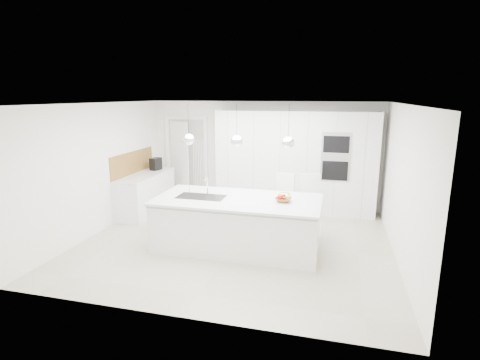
% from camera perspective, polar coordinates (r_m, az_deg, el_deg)
% --- Properties ---
extents(floor, '(5.50, 5.50, 0.00)m').
position_cam_1_polar(floor, '(7.00, -0.62, -9.35)').
color(floor, '#B9AE95').
rests_on(floor, ground).
extents(wall_back, '(5.50, 0.00, 5.50)m').
position_cam_1_polar(wall_back, '(9.03, 3.50, 3.94)').
color(wall_back, white).
rests_on(wall_back, ground).
extents(wall_left, '(0.00, 5.00, 5.00)m').
position_cam_1_polar(wall_left, '(7.80, -20.56, 1.72)').
color(wall_left, white).
rests_on(wall_left, ground).
extents(ceiling, '(5.50, 5.50, 0.00)m').
position_cam_1_polar(ceiling, '(6.48, -0.68, 11.57)').
color(ceiling, white).
rests_on(ceiling, wall_back).
extents(tall_cabinets, '(3.60, 0.60, 2.30)m').
position_cam_1_polar(tall_cabinets, '(8.63, 8.33, 2.75)').
color(tall_cabinets, white).
rests_on(tall_cabinets, floor).
extents(oven_stack, '(0.62, 0.04, 1.05)m').
position_cam_1_polar(oven_stack, '(8.25, 14.37, 3.42)').
color(oven_stack, '#A5A5A8').
rests_on(oven_stack, tall_cabinets).
extents(doorway_frame, '(1.11, 0.08, 2.13)m').
position_cam_1_polar(doorway_frame, '(9.59, -8.08, 3.00)').
color(doorway_frame, white).
rests_on(doorway_frame, floor).
extents(hallway_door, '(0.76, 0.38, 2.00)m').
position_cam_1_polar(hallway_door, '(9.65, -9.56, 2.89)').
color(hallway_door, white).
rests_on(hallway_door, floor).
extents(radiator, '(0.32, 0.04, 1.40)m').
position_cam_1_polar(radiator, '(9.50, -6.28, 1.88)').
color(radiator, white).
rests_on(radiator, floor).
extents(left_base_cabinets, '(0.60, 1.80, 0.86)m').
position_cam_1_polar(left_base_cabinets, '(8.81, -14.12, -2.10)').
color(left_base_cabinets, white).
rests_on(left_base_cabinets, floor).
extents(left_worktop, '(0.62, 1.82, 0.04)m').
position_cam_1_polar(left_worktop, '(8.71, -14.28, 0.76)').
color(left_worktop, white).
rests_on(left_worktop, left_base_cabinets).
extents(oak_backsplash, '(0.02, 1.80, 0.50)m').
position_cam_1_polar(oak_backsplash, '(8.80, -16.02, 2.57)').
color(oak_backsplash, olive).
rests_on(oak_backsplash, wall_left).
extents(island_base, '(2.80, 1.20, 0.86)m').
position_cam_1_polar(island_base, '(6.55, -0.47, -6.91)').
color(island_base, white).
rests_on(island_base, floor).
extents(island_worktop, '(2.84, 1.40, 0.04)m').
position_cam_1_polar(island_worktop, '(6.46, -0.36, -3.00)').
color(island_worktop, white).
rests_on(island_worktop, island_base).
extents(island_sink, '(0.84, 0.44, 0.18)m').
position_cam_1_polar(island_sink, '(6.62, -5.93, -3.22)').
color(island_sink, '#3F3F42').
rests_on(island_sink, island_worktop).
extents(island_tap, '(0.02, 0.02, 0.30)m').
position_cam_1_polar(island_tap, '(6.73, -4.98, -0.91)').
color(island_tap, white).
rests_on(island_tap, island_worktop).
extents(pendant_left, '(0.20, 0.20, 0.20)m').
position_cam_1_polar(pendant_left, '(6.48, -7.81, 6.13)').
color(pendant_left, white).
rests_on(pendant_left, ceiling).
extents(pendant_mid, '(0.20, 0.20, 0.20)m').
position_cam_1_polar(pendant_mid, '(6.21, -0.49, 5.96)').
color(pendant_mid, white).
rests_on(pendant_mid, ceiling).
extents(pendant_right, '(0.20, 0.20, 0.20)m').
position_cam_1_polar(pendant_right, '(6.05, 7.35, 5.67)').
color(pendant_right, white).
rests_on(pendant_right, ceiling).
extents(fruit_bowl, '(0.30, 0.30, 0.07)m').
position_cam_1_polar(fruit_bowl, '(6.29, 6.62, -3.01)').
color(fruit_bowl, olive).
rests_on(fruit_bowl, island_worktop).
extents(espresso_machine, '(0.23, 0.30, 0.29)m').
position_cam_1_polar(espresso_machine, '(9.11, -12.71, 2.41)').
color(espresso_machine, black).
rests_on(espresso_machine, left_worktop).
extents(bar_stool_left, '(0.48, 0.59, 1.15)m').
position_cam_1_polar(bar_stool_left, '(7.27, 6.69, -3.75)').
color(bar_stool_left, white).
rests_on(bar_stool_left, floor).
extents(bar_stool_right, '(0.50, 0.62, 1.19)m').
position_cam_1_polar(bar_stool_right, '(7.11, 10.40, -4.11)').
color(bar_stool_right, white).
rests_on(bar_stool_right, floor).
extents(apple_a, '(0.09, 0.09, 0.09)m').
position_cam_1_polar(apple_a, '(6.28, 6.13, -2.65)').
color(apple_a, '#B0150A').
rests_on(apple_a, fruit_bowl).
extents(apple_b, '(0.09, 0.09, 0.09)m').
position_cam_1_polar(apple_b, '(6.33, 6.65, -2.55)').
color(apple_b, '#B0150A').
rests_on(apple_b, fruit_bowl).
extents(banana_bunch, '(0.24, 0.17, 0.21)m').
position_cam_1_polar(banana_bunch, '(6.29, 6.73, -2.25)').
color(banana_bunch, yellow).
rests_on(banana_bunch, fruit_bowl).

